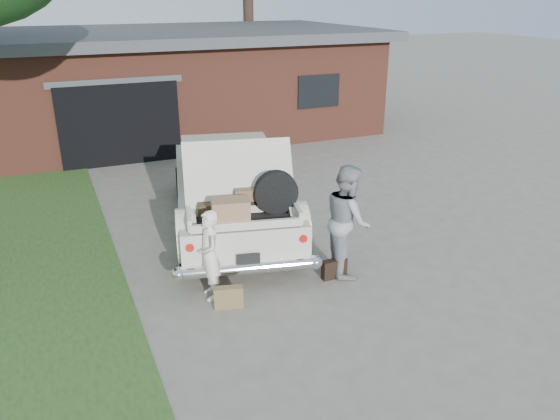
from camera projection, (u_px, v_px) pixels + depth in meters
name	position (u px, v px, depth m)	size (l,w,h in m)	color
ground	(295.00, 285.00, 8.89)	(90.00, 90.00, 0.00)	gray
house	(178.00, 80.00, 18.40)	(12.80, 7.80, 3.30)	brown
sedan	(230.00, 188.00, 10.84)	(3.31, 5.87, 2.17)	beige
woman_left	(209.00, 255.00, 8.31)	(0.52, 0.34, 1.43)	white
woman_right	(347.00, 220.00, 9.02)	(0.91, 0.71, 1.88)	gray
suitcase_left	(229.00, 297.00, 8.21)	(0.44, 0.14, 0.34)	olive
suitcase_right	(334.00, 269.00, 9.07)	(0.43, 0.14, 0.33)	black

